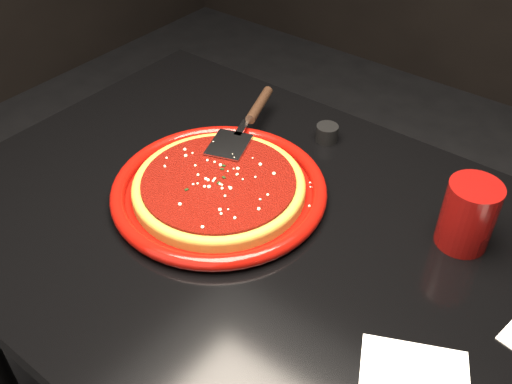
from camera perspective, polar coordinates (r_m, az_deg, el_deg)
table at (r=1.24m, az=1.57°, el=-16.78°), size 1.20×0.80×0.75m
plate at (r=1.02m, az=-3.70°, el=0.23°), size 0.47×0.47×0.03m
pizza_crust at (r=1.02m, az=-3.71°, el=0.42°), size 0.37×0.37×0.02m
pizza_crust_rim at (r=1.01m, az=-3.73°, el=0.76°), size 0.37×0.37×0.02m
pizza_sauce at (r=1.01m, az=-3.75°, el=1.00°), size 0.33×0.33×0.01m
parmesan_dusting at (r=1.00m, az=-3.76°, el=1.34°), size 0.26×0.26×0.01m
basil_flecks at (r=1.00m, az=-3.76°, el=1.29°), size 0.24×0.24×0.00m
pizza_server at (r=1.13m, az=-0.98°, el=7.01°), size 0.18×0.31×0.02m
cup at (r=0.96m, az=20.46°, el=-2.16°), size 0.10×0.10×0.12m
ramekin at (r=1.16m, az=7.11°, el=5.86°), size 0.05×0.05×0.03m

